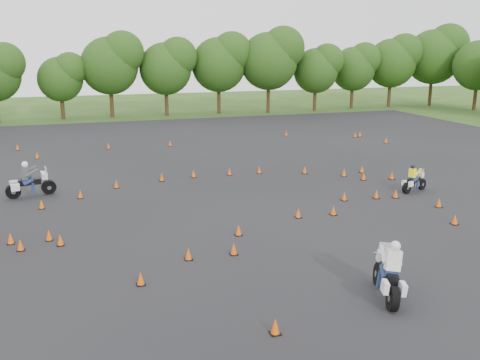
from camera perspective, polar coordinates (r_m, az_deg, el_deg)
The scene contains 7 objects.
ground at distance 24.23m, azimuth 2.90°, elevation -4.96°, with size 140.00×140.00×0.00m, color #2D5119.
asphalt_pad at distance 29.66m, azimuth -1.18°, elevation -1.34°, with size 62.00×62.00×0.00m, color black.
treeline at distance 58.40m, azimuth -5.37°, elevation 10.87°, with size 86.89×32.06×11.23m.
traffic_cones at distance 29.50m, azimuth -1.28°, elevation -0.97°, with size 36.36×31.92×0.45m.
rider_grey at distance 30.81m, azimuth -21.49°, elevation 0.18°, with size 2.60×0.80×2.00m, color #42454A, non-canonical shape.
rider_yellow at distance 31.24m, azimuth 18.19°, elevation 0.21°, with size 2.01×0.62×1.55m, color yellow, non-canonical shape.
rider_white at distance 17.94m, azimuth 15.27°, elevation -9.06°, with size 2.60×0.80×2.01m, color silver, non-canonical shape.
Camera 1 is at (-8.13, -21.40, 7.93)m, focal length 40.00 mm.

